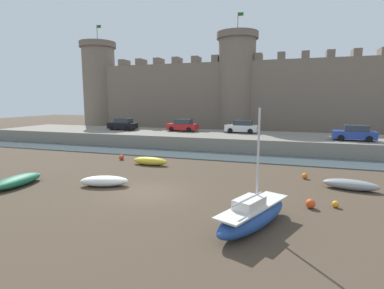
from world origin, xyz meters
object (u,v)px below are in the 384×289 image
at_px(car_quay_east, 183,125).
at_px(car_quay_west, 354,133).
at_px(mooring_buoy_off_centre, 336,204).
at_px(rowboat_midflat_left, 104,181).
at_px(rowboat_midflat_centre, 351,184).
at_px(mooring_buoy_near_channel, 311,204).
at_px(mooring_buoy_near_shore, 305,176).
at_px(car_quay_centre_west, 123,124).
at_px(mooring_buoy_mid_mud, 121,157).
at_px(rowboat_foreground_centre, 17,181).
at_px(car_quay_centre_east, 242,127).
at_px(sailboat_midflat_right, 253,215).
at_px(rowboat_near_channel_left, 150,161).

relative_size(car_quay_east, car_quay_west, 1.00).
distance_m(mooring_buoy_off_centre, car_quay_west, 18.04).
distance_m(rowboat_midflat_left, rowboat_midflat_centre, 16.20).
xyz_separation_m(mooring_buoy_near_channel, car_quay_east, (-15.03, 21.52, 2.09)).
distance_m(mooring_buoy_near_shore, car_quay_centre_west, 27.59).
height_order(mooring_buoy_mid_mud, car_quay_east, car_quay_east).
distance_m(rowboat_foreground_centre, mooring_buoy_near_channel, 18.65).
distance_m(car_quay_centre_east, car_quay_centre_west, 16.64).
bearing_deg(rowboat_midflat_left, sailboat_midflat_right, -19.57).
bearing_deg(mooring_buoy_near_shore, mooring_buoy_near_channel, -89.90).
relative_size(mooring_buoy_near_shore, car_quay_east, 0.10).
bearing_deg(rowboat_midflat_centre, rowboat_foreground_centre, -164.14).
relative_size(mooring_buoy_near_channel, car_quay_west, 0.12).
distance_m(mooring_buoy_mid_mud, car_quay_centre_east, 16.64).
distance_m(rowboat_near_channel_left, mooring_buoy_mid_mud, 3.91).
height_order(rowboat_midflat_centre, car_quay_east, car_quay_east).
bearing_deg(rowboat_foreground_centre, mooring_buoy_near_channel, 5.03).
xyz_separation_m(rowboat_foreground_centre, mooring_buoy_mid_mud, (1.92, 10.07, -0.11)).
relative_size(rowboat_foreground_centre, mooring_buoy_off_centre, 10.76).
bearing_deg(mooring_buoy_near_shore, car_quay_west, 65.80).
bearing_deg(rowboat_foreground_centre, car_quay_centre_east, 63.91).
bearing_deg(car_quay_centre_east, rowboat_near_channel_left, -111.82).
bearing_deg(mooring_buoy_near_shore, mooring_buoy_off_centre, -77.33).
height_order(car_quay_centre_west, car_quay_west, same).
bearing_deg(car_quay_centre_west, sailboat_midflat_right, -48.78).
bearing_deg(rowboat_near_channel_left, mooring_buoy_off_centre, -24.88).
relative_size(rowboat_near_channel_left, car_quay_west, 0.79).
relative_size(rowboat_midflat_centre, car_quay_west, 0.83).
height_order(rowboat_foreground_centre, car_quay_centre_east, car_quay_centre_east).
distance_m(rowboat_foreground_centre, car_quay_centre_east, 26.25).
bearing_deg(car_quay_east, car_quay_west, -9.82).
bearing_deg(rowboat_foreground_centre, car_quay_west, 39.54).
bearing_deg(mooring_buoy_mid_mud, mooring_buoy_near_shore, -7.10).
xyz_separation_m(car_quay_centre_east, car_quay_east, (-7.97, -0.36, 0.00)).
relative_size(mooring_buoy_mid_mud, mooring_buoy_off_centre, 1.35).
height_order(mooring_buoy_mid_mud, mooring_buoy_off_centre, mooring_buoy_mid_mud).
xyz_separation_m(rowboat_midflat_centre, car_quay_centre_west, (-26.31, 16.05, 1.99)).
relative_size(sailboat_midflat_right, rowboat_near_channel_left, 1.65).
height_order(rowboat_foreground_centre, mooring_buoy_off_centre, rowboat_foreground_centre).
bearing_deg(rowboat_near_channel_left, rowboat_midflat_centre, -9.96).
height_order(rowboat_midflat_centre, car_quay_west, car_quay_west).
bearing_deg(sailboat_midflat_right, mooring_buoy_near_channel, 52.85).
bearing_deg(mooring_buoy_mid_mud, rowboat_near_channel_left, -19.21).
height_order(rowboat_foreground_centre, sailboat_midflat_right, sailboat_midflat_right).
xyz_separation_m(mooring_buoy_near_shore, car_quay_centre_west, (-23.63, 14.09, 2.13)).
distance_m(rowboat_midflat_left, car_quay_east, 21.54).
distance_m(rowboat_midflat_left, mooring_buoy_mid_mud, 9.06).
bearing_deg(car_quay_centre_east, mooring_buoy_mid_mud, -125.51).
distance_m(rowboat_foreground_centre, rowboat_midflat_centre, 22.09).
xyz_separation_m(rowboat_midflat_left, car_quay_centre_east, (5.90, 21.71, 1.98)).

